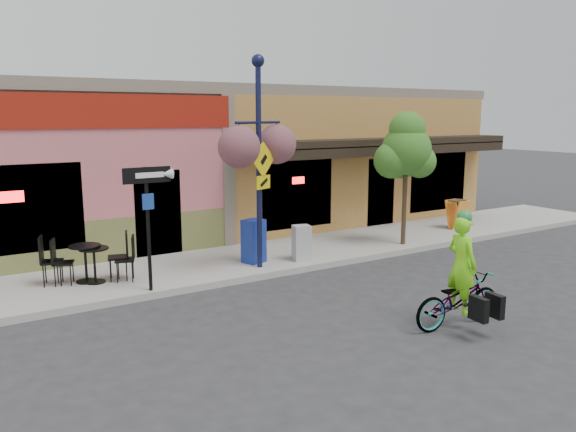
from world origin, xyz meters
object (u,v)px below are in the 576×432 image
object	(u,v)px
building	(202,157)
newspaper_box_grey	(302,243)
lamp_post	(259,164)
street_tree	(405,178)
bicycle	(458,300)
cyclist_rider	(461,279)
one_way_sign	(148,230)
newspaper_box_blue	(254,241)

from	to	relation	value
building	newspaper_box_grey	size ratio (longest dim) A/B	21.09
lamp_post	street_tree	bearing A→B (deg)	-22.07
lamp_post	street_tree	xyz separation A→B (m)	(4.52, -0.03, -0.59)
bicycle	building	bearing A→B (deg)	4.25
cyclist_rider	street_tree	xyz separation A→B (m)	(3.18, 4.74, 1.12)
lamp_post	newspaper_box_grey	size ratio (longest dim) A/B	5.61
building	bicycle	world-z (taller)	building
bicycle	street_tree	xyz separation A→B (m)	(3.23, 4.74, 1.49)
bicycle	cyclist_rider	world-z (taller)	cyclist_rider
bicycle	one_way_sign	distance (m)	6.05
cyclist_rider	building	bearing A→B (deg)	4.51
bicycle	newspaper_box_grey	distance (m)	4.79
building	newspaper_box_blue	world-z (taller)	building
cyclist_rider	newspaper_box_grey	world-z (taller)	cyclist_rider
lamp_post	newspaper_box_grey	bearing A→B (deg)	-21.04
cyclist_rider	street_tree	world-z (taller)	street_tree
building	one_way_sign	distance (m)	8.06
one_way_sign	street_tree	distance (m)	7.30
cyclist_rider	newspaper_box_blue	bearing A→B (deg)	18.40
building	lamp_post	world-z (taller)	lamp_post
cyclist_rider	newspaper_box_blue	xyz separation A→B (m)	(-1.25, 5.22, -0.18)
building	newspaper_box_blue	distance (m)	6.38
bicycle	newspaper_box_blue	bearing A→B (deg)	17.88
bicycle	newspaper_box_blue	xyz separation A→B (m)	(-1.20, 5.22, 0.19)
building	lamp_post	size ratio (longest dim) A/B	3.76
lamp_post	one_way_sign	size ratio (longest dim) A/B	1.92
newspaper_box_blue	newspaper_box_grey	xyz separation A→B (m)	(1.10, -0.44, -0.09)
lamp_post	newspaper_box_grey	xyz separation A→B (m)	(1.18, 0.01, -1.99)
building	newspaper_box_blue	size ratio (longest dim) A/B	17.33
newspaper_box_blue	street_tree	size ratio (longest dim) A/B	0.29
bicycle	one_way_sign	bearing A→B (deg)	47.41
street_tree	building	bearing A→B (deg)	115.45
one_way_sign	newspaper_box_blue	distance (m)	3.04
one_way_sign	newspaper_box_grey	xyz separation A→B (m)	(3.93, 0.38, -0.83)
cyclist_rider	street_tree	size ratio (longest dim) A/B	0.47
bicycle	one_way_sign	world-z (taller)	one_way_sign
cyclist_rider	newspaper_box_grey	xyz separation A→B (m)	(-0.16, 4.78, -0.28)
newspaper_box_grey	street_tree	bearing A→B (deg)	13.30
cyclist_rider	newspaper_box_grey	bearing A→B (deg)	6.78
building	bicycle	bearing A→B (deg)	-90.65
street_tree	cyclist_rider	bearing A→B (deg)	-123.85
building	cyclist_rider	bearing A→B (deg)	-90.40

